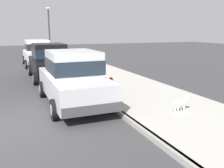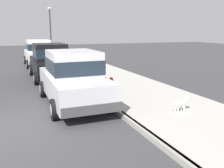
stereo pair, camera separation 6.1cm
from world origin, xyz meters
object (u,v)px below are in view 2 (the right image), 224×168
at_px(car_silver_sedan, 73,77).
at_px(fire_hydrant, 111,87).
at_px(car_white_sedan, 39,53).
at_px(street_lamp, 50,27).
at_px(car_black_sedan, 50,61).
at_px(dog_white, 181,103).

relative_size(car_silver_sedan, fire_hydrant, 6.35).
relative_size(car_white_sedan, fire_hydrant, 6.36).
bearing_deg(street_lamp, car_black_sedan, -99.15).
bearing_deg(fire_hydrant, street_lamp, 90.41).
distance_m(car_silver_sedan, street_lamp, 14.31).
xyz_separation_m(dog_white, fire_hydrant, (-1.28, 2.60, 0.05)).
distance_m(car_white_sedan, dog_white, 13.58).
height_order(car_silver_sedan, dog_white, car_silver_sedan).
distance_m(fire_hydrant, street_lamp, 14.22).
bearing_deg(fire_hydrant, dog_white, -63.73).
height_order(dog_white, street_lamp, street_lamp).
relative_size(car_silver_sedan, dog_white, 6.12).
relative_size(car_silver_sedan, car_white_sedan, 1.00).
height_order(car_silver_sedan, car_white_sedan, same).
bearing_deg(street_lamp, dog_white, -85.24).
height_order(car_silver_sedan, fire_hydrant, car_silver_sedan).
relative_size(dog_white, street_lamp, 0.17).
height_order(car_white_sedan, dog_white, car_white_sedan).
height_order(dog_white, fire_hydrant, fire_hydrant).
distance_m(car_silver_sedan, car_black_sedan, 5.22).
distance_m(car_white_sedan, fire_hydrant, 10.79).
distance_m(car_silver_sedan, fire_hydrant, 1.59).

